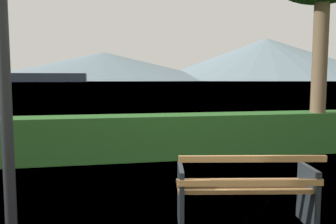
# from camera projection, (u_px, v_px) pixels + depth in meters

# --- Properties ---
(ground_plane) EXTENTS (1400.00, 1400.00, 0.00)m
(ground_plane) POSITION_uv_depth(u_px,v_px,m) (243.00, 224.00, 3.82)
(ground_plane) COLOR #567A38
(water_surface) EXTENTS (620.00, 620.00, 0.00)m
(water_surface) POSITION_uv_depth(u_px,v_px,m) (104.00, 82.00, 303.23)
(water_surface) COLOR slate
(water_surface) RESTS_ON ground_plane
(park_bench) EXTENTS (1.59, 0.82, 0.87)m
(park_bench) POSITION_uv_depth(u_px,v_px,m) (245.00, 190.00, 3.72)
(park_bench) COLOR #A0703F
(park_bench) RESTS_ON ground_plane
(hedge_row) EXTENTS (9.96, 0.76, 0.90)m
(hedge_row) POSITION_uv_depth(u_px,v_px,m) (177.00, 136.00, 7.15)
(hedge_row) COLOR #285B23
(hedge_row) RESTS_ON ground_plane
(cargo_ship_large) EXTENTS (106.52, 17.72, 20.32)m
(cargo_ship_large) POSITION_uv_depth(u_px,v_px,m) (1.00, 74.00, 249.81)
(cargo_ship_large) COLOR #2D384C
(cargo_ship_large) RESTS_ON water_surface
(distant_hills) EXTENTS (914.62, 419.56, 85.87)m
(distant_hills) POSITION_uv_depth(u_px,v_px,m) (129.00, 60.00, 539.24)
(distant_hills) COLOR slate
(distant_hills) RESTS_ON ground_plane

